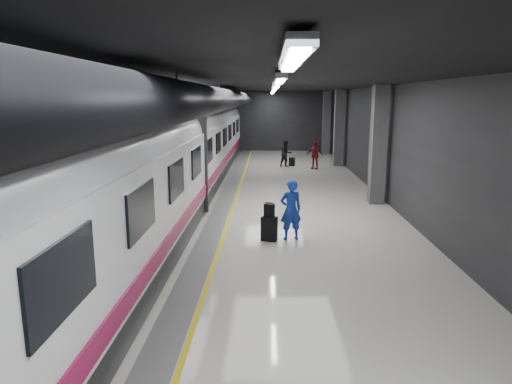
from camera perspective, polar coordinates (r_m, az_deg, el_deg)
ground at (r=15.98m, az=0.19°, el=-2.88°), size 40.00×40.00×0.00m
platform_hall at (r=16.44m, az=-0.73°, el=10.00°), size 10.02×40.02×4.51m
train at (r=16.00m, az=-11.54°, el=4.45°), size 3.05×38.00×4.05m
traveler_main at (r=13.09m, az=4.38°, el=-2.23°), size 0.73×0.58×1.76m
suitcase_main at (r=13.08m, az=1.67°, el=-4.61°), size 0.50×0.40×0.70m
shoulder_bag at (r=12.94m, az=1.66°, el=-2.31°), size 0.32×0.26×0.38m
traveler_far_a at (r=27.09m, az=3.78°, el=4.80°), size 0.96×0.88×1.58m
traveler_far_b at (r=26.48m, az=7.35°, el=4.61°), size 1.02×0.75×1.61m
suitcase_far at (r=27.60m, az=4.51°, el=3.79°), size 0.38×0.30×0.50m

